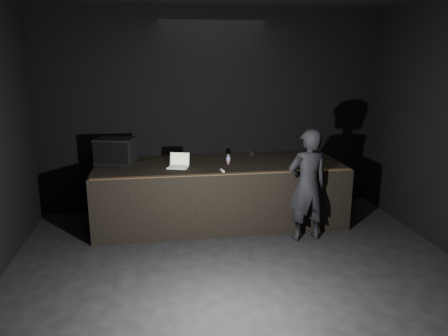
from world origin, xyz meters
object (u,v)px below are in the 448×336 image
stage_monitor (115,151)px  beer_can (228,159)px  laptop (179,164)px  person (307,185)px  stage_riser (219,192)px

stage_monitor → beer_can: size_ratio=4.50×
stage_monitor → laptop: 1.11m
laptop → beer_can: (0.81, 0.10, 0.02)m
laptop → beer_can: laptop is taller
stage_monitor → person: bearing=-7.5°
stage_monitor → stage_riser: bearing=6.3°
beer_can → person: 1.39m
stage_monitor → beer_can: (1.82, -0.33, -0.13)m
stage_riser → beer_can: beer_can is taller
stage_riser → laptop: bearing=-166.8°
stage_riser → beer_can: bearing=-21.6°
laptop → beer_can: size_ratio=2.39×
stage_monitor → person: size_ratio=0.42×
stage_riser → stage_monitor: 1.84m
stage_riser → laptop: (-0.67, -0.16, 0.56)m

